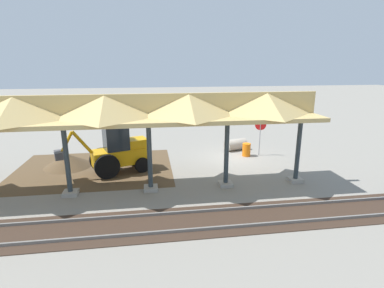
{
  "coord_description": "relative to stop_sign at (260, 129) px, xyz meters",
  "views": [
    {
      "loc": [
        5.62,
        18.88,
        6.33
      ],
      "look_at": [
        3.12,
        1.82,
        1.6
      ],
      "focal_mm": 28.0,
      "sensor_mm": 36.0,
      "label": 1
    }
  ],
  "objects": [
    {
      "name": "ground_plane",
      "position": [
        1.95,
        0.33,
        -1.86
      ],
      "size": [
        120.0,
        120.0,
        0.0
      ],
      "primitive_type": "plane",
      "color": "gray"
    },
    {
      "name": "stop_sign",
      "position": [
        0.0,
        0.0,
        0.0
      ],
      "size": [
        0.73,
        0.26,
        2.57
      ],
      "color": "gray",
      "rests_on": "ground"
    },
    {
      "name": "rail_tracks",
      "position": [
        1.95,
        8.36,
        -1.83
      ],
      "size": [
        60.0,
        2.58,
        0.15
      ],
      "color": "slate",
      "rests_on": "ground"
    },
    {
      "name": "concrete_pipe",
      "position": [
        1.27,
        -1.47,
        -1.43
      ],
      "size": [
        1.74,
        1.26,
        0.84
      ],
      "color": "#9E9384",
      "rests_on": "ground"
    },
    {
      "name": "platform_canopy",
      "position": [
        9.56,
        4.91,
        2.32
      ],
      "size": [
        20.82,
        3.2,
        4.9
      ],
      "color": "#9E998E",
      "rests_on": "ground"
    },
    {
      "name": "dirt_work_zone",
      "position": [
        11.0,
        1.22,
        -1.85
      ],
      "size": [
        9.38,
        7.0,
        0.01
      ],
      "primitive_type": "cube",
      "color": "brown",
      "rests_on": "ground"
    },
    {
      "name": "dirt_mound",
      "position": [
        12.68,
        0.51,
        -1.86
      ],
      "size": [
        5.82,
        5.82,
        1.61
      ],
      "primitive_type": "cone",
      "color": "brown",
      "rests_on": "ground"
    },
    {
      "name": "backhoe",
      "position": [
        9.44,
        1.99,
        -0.59
      ],
      "size": [
        5.16,
        2.84,
        2.82
      ],
      "color": "orange",
      "rests_on": "ground"
    },
    {
      "name": "traffic_barrel",
      "position": [
        0.94,
        0.05,
        -1.41
      ],
      "size": [
        0.56,
        0.56,
        0.9
      ],
      "primitive_type": "cylinder",
      "color": "orange",
      "rests_on": "ground"
    }
  ]
}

